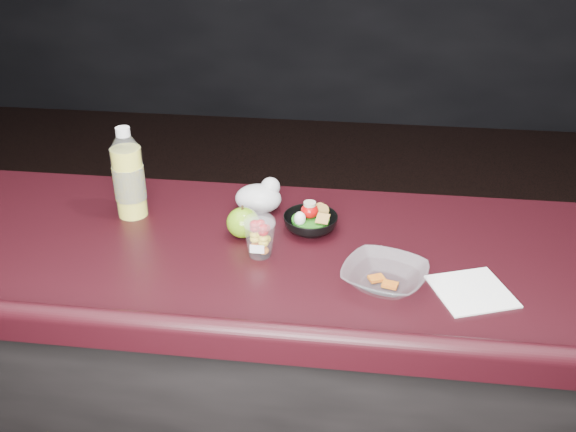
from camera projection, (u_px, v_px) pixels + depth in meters
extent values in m
cube|color=black|center=(272.00, 404.00, 1.85)|extent=(4.00, 0.65, 0.98)
cube|color=black|center=(270.00, 254.00, 1.61)|extent=(4.06, 0.71, 0.04)
cylinder|color=yellow|center=(129.00, 182.00, 1.71)|extent=(0.08, 0.08, 0.19)
cylinder|color=white|center=(129.00, 182.00, 1.71)|extent=(0.08, 0.08, 0.19)
cone|color=white|center=(124.00, 142.00, 1.65)|extent=(0.08, 0.08, 0.03)
cylinder|color=white|center=(123.00, 132.00, 1.64)|extent=(0.04, 0.04, 0.02)
cylinder|color=#072D99|center=(129.00, 182.00, 1.71)|extent=(0.08, 0.08, 0.09)
ellipsoid|color=white|center=(259.00, 222.00, 1.53)|extent=(0.08, 0.08, 0.04)
ellipsoid|color=#559311|center=(243.00, 223.00, 1.63)|extent=(0.08, 0.08, 0.08)
cylinder|color=black|center=(242.00, 208.00, 1.61)|extent=(0.01, 0.01, 0.01)
ellipsoid|color=silver|center=(258.00, 199.00, 1.76)|extent=(0.13, 0.10, 0.08)
sphere|color=silver|center=(270.00, 187.00, 1.75)|extent=(0.05, 0.05, 0.05)
imported|color=black|center=(310.00, 223.00, 1.67)|extent=(0.17, 0.17, 0.04)
cylinder|color=#0F470C|center=(311.00, 220.00, 1.66)|extent=(0.10, 0.10, 0.01)
ellipsoid|color=#9F0607|center=(310.00, 211.00, 1.66)|extent=(0.05, 0.05, 0.04)
cylinder|color=beige|center=(310.00, 204.00, 1.65)|extent=(0.03, 0.03, 0.01)
ellipsoid|color=white|center=(300.00, 219.00, 1.64)|extent=(0.03, 0.03, 0.04)
imported|color=silver|center=(384.00, 276.00, 1.45)|extent=(0.24, 0.24, 0.05)
cube|color=#990F0C|center=(376.00, 278.00, 1.46)|extent=(0.04, 0.04, 0.01)
cube|color=#990F0C|center=(390.00, 285.00, 1.44)|extent=(0.04, 0.03, 0.01)
cube|color=white|center=(472.00, 291.00, 1.43)|extent=(0.21, 0.21, 0.00)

